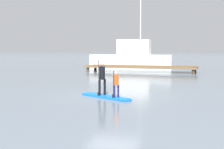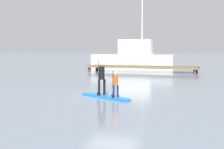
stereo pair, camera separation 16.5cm
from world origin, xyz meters
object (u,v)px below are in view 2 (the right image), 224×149
(paddleboard_near, at_px, (106,97))
(paddler_child_solo, at_px, (116,83))
(fishing_boat_green_midground, at_px, (133,58))
(paddler_adult, at_px, (102,76))

(paddleboard_near, relative_size, paddler_child_solo, 2.30)
(paddleboard_near, xyz_separation_m, fishing_boat_green_midground, (-4.12, 21.38, 1.17))
(paddler_adult, relative_size, fishing_boat_green_midground, 0.18)
(paddleboard_near, distance_m, fishing_boat_green_midground, 21.80)
(paddler_child_solo, distance_m, fishing_boat_green_midground, 22.25)
(paddler_child_solo, relative_size, fishing_boat_green_midground, 0.13)
(fishing_boat_green_midground, bearing_deg, paddler_child_solo, -77.73)
(paddler_adult, relative_size, paddler_child_solo, 1.36)
(paddler_adult, bearing_deg, paddleboard_near, -28.66)
(paddleboard_near, height_order, paddler_child_solo, paddler_child_solo)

